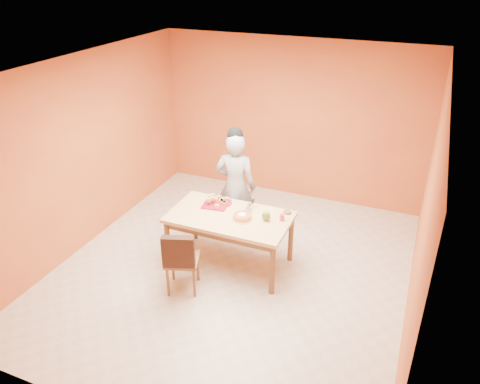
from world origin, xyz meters
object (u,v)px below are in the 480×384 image
at_px(person, 235,187).
at_px(sponge_cake, 242,216).
at_px(red_dinner_plate, 222,203).
at_px(pastry_platter, 216,204).
at_px(dining_chair, 181,259).
at_px(dining_table, 230,222).
at_px(egg_ornament, 266,216).
at_px(magenta_glass, 282,217).
at_px(checker_tin, 287,212).

xyz_separation_m(person, sponge_cake, (0.40, -0.73, -0.02)).
bearing_deg(red_dinner_plate, pastry_platter, -129.45).
relative_size(red_dinner_plate, sponge_cake, 1.13).
bearing_deg(red_dinner_plate, sponge_cake, -34.82).
bearing_deg(person, dining_chair, 77.08).
relative_size(dining_table, egg_ornament, 11.41).
xyz_separation_m(red_dinner_plate, magenta_glass, (0.91, -0.13, 0.04)).
relative_size(sponge_cake, egg_ornament, 1.77).
relative_size(person, sponge_cake, 6.64).
distance_m(pastry_platter, egg_ornament, 0.79).
bearing_deg(egg_ornament, sponge_cake, -163.83).
distance_m(dining_table, dining_chair, 0.84).
height_order(red_dinner_plate, sponge_cake, sponge_cake).
relative_size(pastry_platter, checker_tin, 3.24).
height_order(person, checker_tin, person).
height_order(dining_table, pastry_platter, pastry_platter).
distance_m(person, pastry_platter, 0.51).
bearing_deg(dining_table, pastry_platter, 145.38).
distance_m(dining_table, magenta_glass, 0.70).
bearing_deg(pastry_platter, red_dinner_plate, 50.55).
distance_m(dining_table, sponge_cake, 0.23).
height_order(red_dinner_plate, magenta_glass, magenta_glass).
distance_m(pastry_platter, checker_tin, 0.98).
relative_size(red_dinner_plate, egg_ornament, 1.99).
xyz_separation_m(person, magenta_glass, (0.89, -0.56, -0.02)).
relative_size(pastry_platter, red_dinner_plate, 1.21).
bearing_deg(pastry_platter, dining_table, -34.62).
relative_size(pastry_platter, egg_ornament, 2.41).
relative_size(person, magenta_glass, 18.69).
height_order(dining_table, magenta_glass, magenta_glass).
relative_size(dining_chair, person, 0.54).
xyz_separation_m(magenta_glass, checker_tin, (0.01, 0.21, -0.03)).
xyz_separation_m(pastry_platter, checker_tin, (0.97, 0.15, 0.01)).
distance_m(red_dinner_plate, sponge_cake, 0.52).
xyz_separation_m(sponge_cake, egg_ornament, (0.30, 0.08, 0.03)).
xyz_separation_m(dining_chair, magenta_glass, (1.01, 0.88, 0.34)).
relative_size(person, checker_tin, 15.80).
relative_size(dining_table, sponge_cake, 6.46).
height_order(sponge_cake, egg_ornament, egg_ornament).
bearing_deg(sponge_cake, dining_table, 172.41).
bearing_deg(magenta_glass, dining_chair, -138.70).
bearing_deg(checker_tin, red_dinner_plate, -175.04).
xyz_separation_m(dining_chair, egg_ornament, (0.82, 0.80, 0.37)).
distance_m(egg_ornament, checker_tin, 0.35).
relative_size(dining_table, dining_chair, 1.79).
relative_size(red_dinner_plate, magenta_glass, 3.18).
height_order(pastry_platter, sponge_cake, sponge_cake).
bearing_deg(magenta_glass, sponge_cake, -160.85).
relative_size(dining_chair, checker_tin, 8.57).
bearing_deg(dining_table, checker_tin, 27.19).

